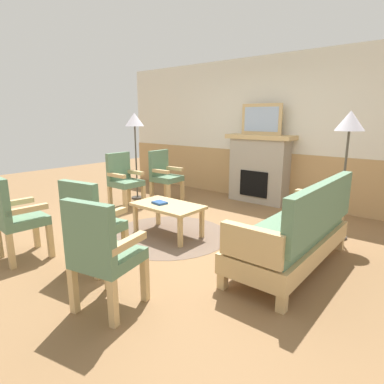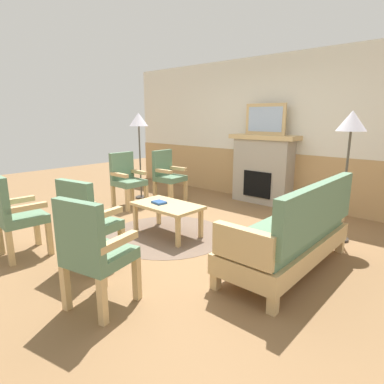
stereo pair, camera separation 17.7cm
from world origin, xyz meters
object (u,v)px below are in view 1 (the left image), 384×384
object	(u,v)px
armchair_front_center	(14,214)
armchair_corner_left	(102,251)
armchair_front_left	(90,221)
armchair_by_window_left	(123,178)
fireplace	(259,168)
floor_lamp_by_couch	(349,129)
couch	(295,233)
floor_lamp_by_chairs	(135,125)
armchair_near_fireplace	(164,174)
coffee_table	(168,208)
book_on_table	(160,203)
framed_picture	(261,119)

from	to	relation	value
armchair_front_center	armchair_corner_left	xyz separation A→B (m)	(1.61, 0.03, 0.00)
armchair_front_left	armchair_by_window_left	bearing A→B (deg)	133.43
fireplace	armchair_corner_left	bearing A→B (deg)	-79.63
armchair_front_left	floor_lamp_by_couch	bearing A→B (deg)	56.17
couch	armchair_front_left	xyz separation A→B (m)	(-1.65, -1.39, 0.14)
armchair_front_center	floor_lamp_by_couch	bearing A→B (deg)	49.03
floor_lamp_by_couch	armchair_front_center	bearing A→B (deg)	-130.97
floor_lamp_by_chairs	armchair_corner_left	bearing A→B (deg)	-45.00
armchair_near_fireplace	floor_lamp_by_couch	xyz separation A→B (m)	(3.20, 0.08, 0.91)
coffee_table	armchair_front_center	xyz separation A→B (m)	(-0.79, -1.66, 0.15)
couch	coffee_table	distance (m)	1.74
book_on_table	armchair_front_center	world-z (taller)	armchair_front_center
couch	armchair_front_center	world-z (taller)	same
floor_lamp_by_couch	floor_lamp_by_chairs	distance (m)	3.76
fireplace	floor_lamp_by_chairs	world-z (taller)	floor_lamp_by_chairs
book_on_table	armchair_near_fireplace	world-z (taller)	armchair_near_fireplace
couch	armchair_front_left	world-z (taller)	same
floor_lamp_by_couch	coffee_table	bearing A→B (deg)	-143.24
couch	book_on_table	world-z (taller)	couch
armchair_near_fireplace	fireplace	bearing A→B (deg)	37.73
coffee_table	book_on_table	world-z (taller)	book_on_table
coffee_table	armchair_corner_left	bearing A→B (deg)	-63.15
armchair_near_fireplace	armchair_front_left	distance (m)	2.93
armchair_front_center	book_on_table	bearing A→B (deg)	67.00
armchair_front_left	armchair_front_center	bearing A→B (deg)	-155.16
fireplace	floor_lamp_by_chairs	distance (m)	2.51
couch	armchair_front_left	distance (m)	2.16
couch	framed_picture	bearing A→B (deg)	125.99
framed_picture	armchair_corner_left	world-z (taller)	framed_picture
fireplace	armchair_front_left	xyz separation A→B (m)	(-0.00, -3.67, -0.11)
framed_picture	coffee_table	bearing A→B (deg)	-92.03
armchair_near_fireplace	armchair_front_center	xyz separation A→B (m)	(0.56, -2.96, 0.00)
fireplace	armchair_by_window_left	world-z (taller)	fireplace
framed_picture	floor_lamp_by_chairs	world-z (taller)	framed_picture
coffee_table	fireplace	bearing A→B (deg)	87.97
book_on_table	armchair_near_fireplace	bearing A→B (deg)	132.52
framed_picture	floor_lamp_by_couch	xyz separation A→B (m)	(1.77, -1.03, -0.11)
coffee_table	armchair_front_left	distance (m)	1.27
fireplace	book_on_table	xyz separation A→B (m)	(-0.19, -2.46, -0.20)
armchair_corner_left	coffee_table	bearing A→B (deg)	116.85
book_on_table	armchair_corner_left	xyz separation A→B (m)	(0.93, -1.58, 0.08)
armchair_front_left	armchair_front_center	xyz separation A→B (m)	(-0.87, -0.40, 0.00)
fireplace	armchair_front_left	world-z (taller)	fireplace
armchair_by_window_left	armchair_front_left	distance (m)	2.45
couch	armchair_by_window_left	bearing A→B (deg)	173.37
armchair_corner_left	floor_lamp_by_chairs	distance (m)	3.96
armchair_corner_left	floor_lamp_by_couch	size ratio (longest dim) A/B	0.58
framed_picture	coffee_table	distance (m)	2.69
fireplace	floor_lamp_by_couch	size ratio (longest dim) A/B	0.77
armchair_by_window_left	floor_lamp_by_chairs	size ratio (longest dim) A/B	0.58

